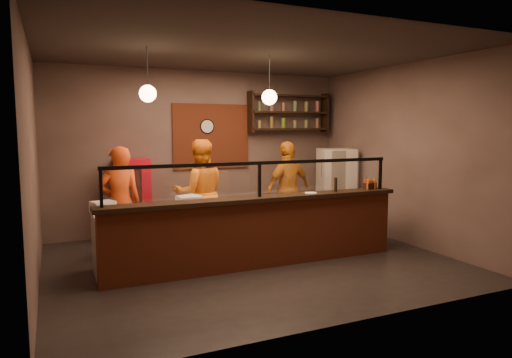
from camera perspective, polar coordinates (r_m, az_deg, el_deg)
name	(u,v)px	position (r m, az deg, el deg)	size (l,w,h in m)	color
floor	(251,261)	(7.23, -0.58, -10.24)	(6.00, 6.00, 0.00)	black
ceiling	(251,51)	(7.02, -0.61, 15.66)	(6.00, 6.00, 0.00)	#332C27
wall_back	(202,151)	(9.29, -6.79, 3.45)	(6.00, 6.00, 0.00)	#6A564E
wall_left	(32,166)	(6.37, -26.17, 1.51)	(5.00, 5.00, 0.00)	#6A564E
wall_right	(405,154)	(8.59, 18.09, 2.95)	(5.00, 5.00, 0.00)	#6A564E
wall_front	(349,174)	(4.77, 11.52, 0.61)	(6.00, 6.00, 0.00)	#6A564E
brick_patch	(212,136)	(9.31, -5.58, 5.32)	(1.60, 0.04, 1.30)	brown
service_counter	(259,234)	(6.84, 0.43, -6.88)	(4.60, 0.25, 1.00)	brown
counter_ledge	(259,199)	(6.74, 0.43, -2.48)	(4.70, 0.37, 0.06)	black
worktop_cabinet	(246,232)	(7.30, -1.22, -6.63)	(4.60, 0.75, 0.85)	gray
worktop	(246,204)	(7.21, -1.22, -3.14)	(4.60, 0.75, 0.05)	white
sneeze_guard	(259,176)	(6.69, 0.44, 0.40)	(4.50, 0.05, 0.52)	white
wall_shelving	(289,112)	(9.85, 4.18, 8.30)	(1.84, 0.28, 0.85)	black
wall_clock	(207,126)	(9.27, -6.17, 6.55)	(0.30, 0.30, 0.04)	black
pendant_left	(148,93)	(6.69, -13.38, 10.36)	(0.24, 0.24, 0.77)	black
pendant_right	(269,97)	(7.29, 1.68, 10.19)	(0.24, 0.24, 0.77)	black
cook_left	(120,203)	(7.51, -16.62, -2.88)	(0.65, 0.43, 1.79)	#D94514
cook_mid	(200,194)	(7.96, -7.03, -1.83)	(0.91, 0.71, 1.88)	orange
cook_right	(288,189)	(8.75, 4.07, -1.24)	(1.07, 0.44, 1.82)	#C67112
fridge	(336,188)	(9.63, 9.95, -1.14)	(0.69, 0.64, 1.64)	beige
red_cooler	(133,200)	(8.70, -15.13, -2.51)	(0.65, 0.59, 1.51)	red
pizza_dough	(238,203)	(7.13, -2.30, -3.00)	(0.46, 0.46, 0.01)	beige
prep_tub_a	(103,206)	(6.75, -18.59, -3.28)	(0.30, 0.24, 0.15)	white
prep_tub_b	(188,201)	(6.97, -8.44, -2.68)	(0.31, 0.25, 0.16)	silver
prep_tub_c	(190,202)	(6.86, -8.28, -2.81)	(0.32, 0.26, 0.16)	white
rolling_pin	(192,205)	(6.89, -8.03, -3.19)	(0.06, 0.06, 0.34)	gold
condiment_caddy	(370,186)	(7.83, 14.02, -0.83)	(0.18, 0.14, 0.10)	black
pepper_mill	(336,185)	(7.33, 9.92, -0.71)	(0.05, 0.05, 0.23)	black
small_plate	(311,193)	(7.12, 6.87, -1.75)	(0.19, 0.19, 0.01)	white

